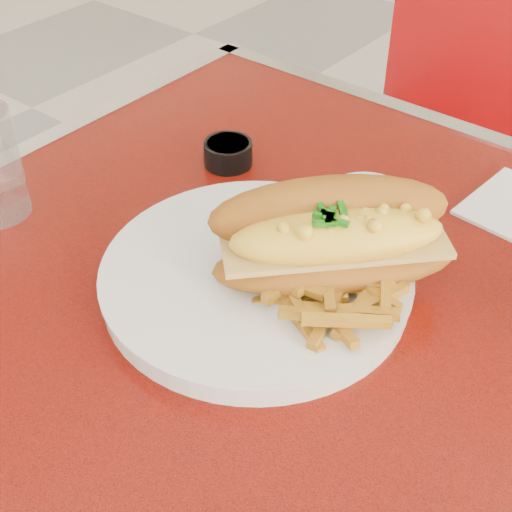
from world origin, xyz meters
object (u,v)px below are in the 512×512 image
Objects in this scene: diner_table at (420,464)px; gravy_ramekin at (366,213)px; fork at (313,302)px; sauce_cup_left at (228,152)px; mac_hoagie at (333,237)px; dinner_plate at (256,277)px.

gravy_ramekin is (-0.16, 0.12, 0.19)m from diner_table.
gravy_ramekin is at bearing 144.18° from diner_table.
fork is at bearing -165.72° from diner_table.
gravy_ramekin is at bearing 1.40° from fork.
sauce_cup_left is at bearing 160.63° from diner_table.
diner_table is at bearing -35.82° from gravy_ramekin.
fork is 0.29m from sauce_cup_left.
diner_table is 0.22m from fork.
gravy_ramekin reaches higher than sauce_cup_left.
sauce_cup_left reaches higher than diner_table.
diner_table is 4.90× the size of mac_hoagie.
fork is at bearing -33.54° from sauce_cup_left.
fork is at bearing -1.90° from dinner_plate.
dinner_plate is 0.09m from mac_hoagie.
sauce_cup_left reaches higher than fork.
diner_table is at bearing -52.44° from mac_hoagie.
fork is (0.07, -0.00, 0.01)m from dinner_plate.
sauce_cup_left is (-0.23, 0.12, -0.05)m from mac_hoagie.
mac_hoagie reaches higher than sauce_cup_left.
gravy_ramekin is (-0.02, 0.10, -0.04)m from mac_hoagie.
dinner_plate is at bearing 76.48° from fork.
gravy_ramekin is (-0.03, 0.15, 0.01)m from fork.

